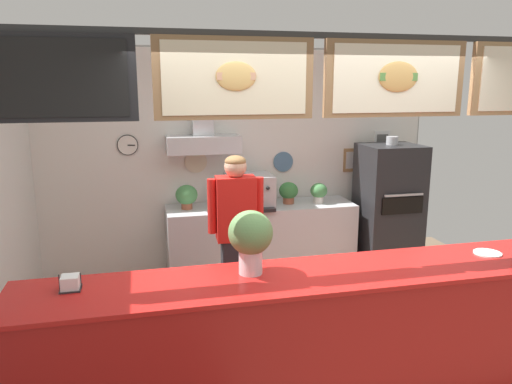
{
  "coord_description": "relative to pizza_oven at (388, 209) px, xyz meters",
  "views": [
    {
      "loc": [
        -1.17,
        -3.29,
        2.31
      ],
      "look_at": [
        -0.2,
        0.8,
        1.38
      ],
      "focal_mm": 34.36,
      "sensor_mm": 36.0,
      "label": 1
    }
  ],
  "objects": [
    {
      "name": "napkin_holder",
      "position": [
        -3.41,
        -2.27,
        0.29
      ],
      "size": [
        0.13,
        0.13,
        0.11
      ],
      "color": "#262628",
      "rests_on": "service_counter"
    },
    {
      "name": "pizza_oven",
      "position": [
        0.0,
        0.0,
        0.0
      ],
      "size": [
        0.69,
        0.68,
        1.7
      ],
      "color": "#232326",
      "rests_on": "ground_plane"
    },
    {
      "name": "potted_thyme",
      "position": [
        -0.86,
        0.14,
        0.23
      ],
      "size": [
        0.2,
        0.2,
        0.24
      ],
      "color": "beige",
      "rests_on": "back_prep_counter"
    },
    {
      "name": "potted_oregano",
      "position": [
        -1.23,
        0.19,
        0.24
      ],
      "size": [
        0.23,
        0.23,
        0.26
      ],
      "color": "#9E563D",
      "rests_on": "back_prep_counter"
    },
    {
      "name": "back_prep_counter",
      "position": [
        -1.57,
        0.17,
        -0.36
      ],
      "size": [
        2.24,
        0.61,
        0.9
      ],
      "color": "silver",
      "rests_on": "ground_plane"
    },
    {
      "name": "condiment_plate",
      "position": [
        -0.41,
        -2.3,
        0.26
      ],
      "size": [
        0.2,
        0.2,
        0.01
      ],
      "color": "white",
      "rests_on": "service_counter"
    },
    {
      "name": "shop_worker",
      "position": [
        -2.11,
        -1.03,
        0.12
      ],
      "size": [
        0.52,
        0.24,
        1.68
      ],
      "rotation": [
        0.0,
        0.0,
        3.09
      ],
      "color": "#232328",
      "rests_on": "ground_plane"
    },
    {
      "name": "basil_vase",
      "position": [
        -2.25,
        -2.26,
        0.5
      ],
      "size": [
        0.3,
        0.3,
        0.44
      ],
      "color": "silver",
      "rests_on": "service_counter"
    },
    {
      "name": "ground_plane",
      "position": [
        -1.77,
        -2.04,
        -0.8
      ],
      "size": [
        6.26,
        6.26,
        0.0
      ],
      "primitive_type": "plane",
      "color": "brown"
    },
    {
      "name": "back_wall_assembly",
      "position": [
        -1.79,
        0.36,
        0.67
      ],
      "size": [
        4.85,
        2.87,
        2.74
      ],
      "color": "gray",
      "rests_on": "ground_plane"
    },
    {
      "name": "potted_sage",
      "position": [
        -2.45,
        0.21,
        0.25
      ],
      "size": [
        0.25,
        0.25,
        0.28
      ],
      "color": "#9E563D",
      "rests_on": "back_prep_counter"
    },
    {
      "name": "service_counter",
      "position": [
        -1.77,
        -2.36,
        -0.28
      ],
      "size": [
        4.12,
        0.67,
        1.05
      ],
      "color": "#B21916",
      "rests_on": "ground_plane"
    },
    {
      "name": "espresso_machine",
      "position": [
        -1.72,
        0.15,
        0.28
      ],
      "size": [
        0.53,
        0.56,
        0.38
      ],
      "color": "#B7BABF",
      "rests_on": "back_prep_counter"
    },
    {
      "name": "potted_rosemary",
      "position": [
        -2.06,
        0.21,
        0.22
      ],
      "size": [
        0.15,
        0.15,
        0.21
      ],
      "color": "#4C4C51",
      "rests_on": "back_prep_counter"
    }
  ]
}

